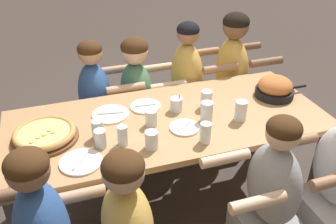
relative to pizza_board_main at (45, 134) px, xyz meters
The scene contains 25 objects.
ground_plane 1.10m from the pizza_board_main, ahead, with size 18.00×18.00×0.00m, color #423833.
dining_table 0.75m from the pizza_board_main, ahead, with size 1.99×0.85×0.78m.
pizza_board_main is the anchor object (origin of this frame).
skillet_bowl 1.53m from the pizza_board_main, ahead, with size 0.38×0.27×0.15m.
empty_plate_a 0.81m from the pizza_board_main, 10.68° to the right, with size 0.18×0.18×0.02m.
empty_plate_b 0.43m from the pizza_board_main, 19.29° to the left, with size 0.23×0.23×0.02m.
empty_plate_c 0.33m from the pizza_board_main, 59.83° to the right, with size 0.23×0.23×0.02m.
empty_plate_d 0.67m from the pizza_board_main, 14.67° to the left, with size 0.20×0.20×0.02m.
cocktail_glass_blue 0.82m from the pizza_board_main, ahead, with size 0.08×0.08×0.11m.
drinking_glass_a 0.31m from the pizza_board_main, 15.82° to the right, with size 0.07×0.07×0.11m.
drinking_glass_b 0.62m from the pizza_board_main, 26.25° to the right, with size 0.08×0.08×0.11m.
drinking_glass_c 0.46m from the pizza_board_main, 24.96° to the right, with size 0.06×0.06×0.12m.
drinking_glass_d 1.02m from the pizza_board_main, ahead, with size 0.07×0.07×0.12m.
drinking_glass_e 1.17m from the pizza_board_main, ahead, with size 0.08×0.08×0.13m.
drinking_glass_f 0.38m from the pizza_board_main, 110.15° to the right, with size 0.07×0.07×0.10m.
drinking_glass_g 0.96m from the pizza_board_main, ahead, with size 0.08×0.08×0.13m.
drinking_glass_h 0.62m from the pizza_board_main, ahead, with size 0.07×0.07×0.10m.
drinking_glass_i 0.34m from the pizza_board_main, 31.05° to the right, with size 0.07×0.07×0.11m.
drinking_glass_j 0.92m from the pizza_board_main, 20.21° to the right, with size 0.06×0.06×0.12m.
diner_far_center 0.99m from the pizza_board_main, 41.96° to the left, with size 0.51×0.40×1.10m.
diner_far_midright 1.31m from the pizza_board_main, 29.37° to the left, with size 0.51×0.40×1.17m.
diner_near_right 1.70m from the pizza_board_main, 23.28° to the right, with size 0.51×0.40×1.13m.
diner_near_midright 1.33m from the pizza_board_main, 30.89° to the right, with size 0.51×0.40×1.10m.
diner_far_right 1.66m from the pizza_board_main, 22.53° to the left, with size 0.51×0.40×1.21m.
diner_far_midleft 0.80m from the pizza_board_main, 59.12° to the left, with size 0.51×0.40×1.11m.
Camera 1 is at (-0.63, -1.88, 2.02)m, focal length 40.00 mm.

